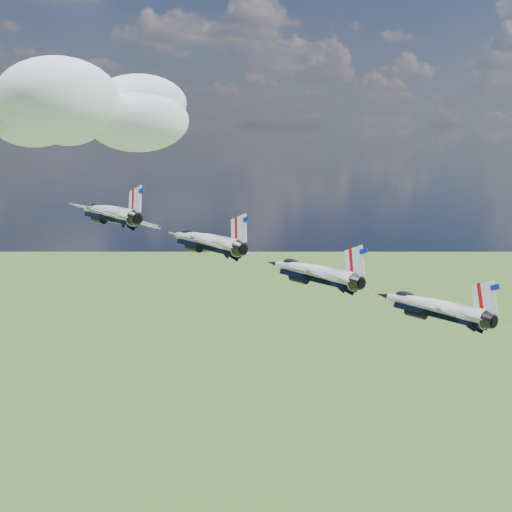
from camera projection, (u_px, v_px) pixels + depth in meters
name	position (u px, v px, depth m)	size (l,w,h in m)	color
cloud_far	(86.00, 108.00, 219.89)	(56.09, 44.07, 22.04)	white
jet_0	(107.00, 213.00, 82.82)	(9.89, 14.64, 4.37)	white
jet_1	(204.00, 241.00, 78.75)	(9.89, 14.64, 4.37)	white
jet_2	(311.00, 272.00, 74.69)	(9.89, 14.64, 4.37)	white
jet_3	(431.00, 307.00, 70.62)	(9.89, 14.64, 4.37)	white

